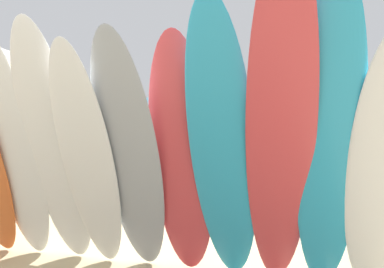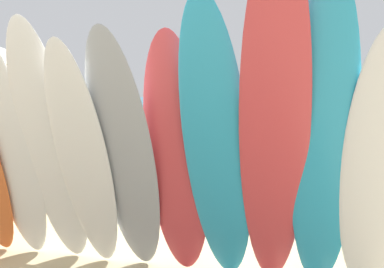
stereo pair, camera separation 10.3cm
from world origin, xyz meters
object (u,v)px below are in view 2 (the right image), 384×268
Objects in this scene: surfboard_white_5 at (83,161)px; surfboard_red_7 at (177,159)px; surfboard_teal_8 at (216,149)px; surfboard_red_9 at (274,132)px; surfboard_rack at (138,199)px; surfboard_white_11 at (379,170)px; surfboard_grey_6 at (125,157)px; surfboard_white_4 at (50,148)px; surfboard_teal_10 at (323,144)px; beachgoer_strolling at (252,123)px; beachgoer_by_water at (345,130)px; surfboard_white_3 at (10,150)px; distant_boat at (190,117)px; beachgoer_photographing at (319,119)px.

surfboard_white_5 is 1.00× the size of surfboard_red_7.
surfboard_teal_8 is 0.49m from surfboard_red_9.
surfboard_red_9 is (0.81, -0.22, 0.27)m from surfboard_red_7.
surfboard_red_9 is at bearing -7.21° from surfboard_teal_8.
surfboard_white_11 reaches higher than surfboard_rack.
surfboard_rack is 0.83m from surfboard_grey_6.
surfboard_red_7 is at bearing 167.25° from surfboard_teal_8.
surfboard_teal_10 reaches higher than surfboard_white_4.
surfboard_rack is at bearing 50.85° from surfboard_white_4.
beachgoer_by_water is at bearing 33.70° from beachgoer_strolling.
surfboard_grey_6 is 0.88× the size of surfboard_teal_10.
surfboard_grey_6 is 5.36m from beachgoer_by_water.
surfboard_red_9 reaches higher than surfboard_rack.
surfboard_teal_10 is at bearing 1.97° from surfboard_grey_6.
surfboard_grey_6 is at bearing 0.59° from surfboard_white_3.
surfboard_rack is 0.85m from surfboard_white_5.
beachgoer_strolling is (0.54, 4.14, 0.42)m from surfboard_rack.
surfboard_white_4 is at bearing 169.65° from surfboard_red_9.
surfboard_grey_6 is 0.92× the size of surfboard_teal_8.
beachgoer_by_water is at bearing -62.93° from distant_boat.
surfboard_white_11 is at bearing 2.77° from surfboard_white_4.
surfboard_rack reaches higher than distant_boat.
surfboard_white_5 is at bearing -174.66° from surfboard_teal_8.
surfboard_teal_8 is at bearing 0.59° from surfboard_grey_6.
surfboard_white_4 reaches higher than surfboard_white_3.
surfboard_teal_8 is (0.93, -0.68, 0.62)m from surfboard_rack.
surfboard_teal_10 is at bearing 0.77° from surfboard_white_3.
surfboard_teal_10 is (1.59, -0.05, 0.17)m from surfboard_grey_6.
beachgoer_strolling is 0.42× the size of distant_boat.
beachgoer_by_water is (0.01, 4.97, -0.17)m from surfboard_white_11.
surfboard_grey_6 is (0.36, 0.03, 0.04)m from surfboard_white_5.
surfboard_white_3 is at bearing -178.65° from surfboard_red_7.
surfboard_red_7 reaches higher than beachgoer_by_water.
surfboard_white_11 is at bearing 2.08° from surfboard_white_3.
surfboard_teal_10 reaches higher than surfboard_grey_6.
surfboard_teal_10 is (2.29, -0.06, 0.12)m from surfboard_white_4.
beachgoer_by_water is (3.13, 4.93, -0.20)m from surfboard_white_3.
beachgoer_photographing is (1.56, 7.10, -0.16)m from surfboard_grey_6.
surfboard_white_3 is 2.73m from surfboard_teal_10.
surfboard_white_3 is 1.14m from surfboard_grey_6.
surfboard_white_4 is at bearing 173.94° from surfboard_white_11.
surfboard_white_3 is at bearing -178.33° from surfboard_grey_6.
surfboard_red_9 is at bearing -1.87° from surfboard_white_3.
surfboard_white_3 is 0.79× the size of surfboard_red_9.
surfboard_grey_6 is 1.28m from surfboard_red_9.
surfboard_grey_6 is 4.79m from beachgoer_strolling.
beachgoer_photographing is (1.13, 7.03, -0.15)m from surfboard_red_7.
surfboard_red_7 is at bearing 171.46° from surfboard_white_11.
surfboard_red_7 is 0.99× the size of surfboard_white_11.
surfboard_red_7 is 0.89× the size of surfboard_teal_8.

